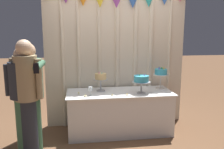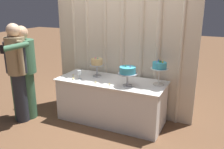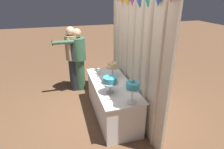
{
  "view_description": "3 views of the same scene",
  "coord_description": "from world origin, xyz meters",
  "px_view_note": "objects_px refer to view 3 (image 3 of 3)",
  "views": [
    {
      "loc": [
        -0.68,
        -3.79,
        1.79
      ],
      "look_at": [
        -0.12,
        0.22,
        1.02
      ],
      "focal_mm": 37.89,
      "sensor_mm": 36.0,
      "label": 1
    },
    {
      "loc": [
        1.64,
        -3.35,
        2.0
      ],
      "look_at": [
        0.01,
        0.12,
        0.83
      ],
      "focal_mm": 38.96,
      "sensor_mm": 36.0,
      "label": 2
    },
    {
      "loc": [
        3.26,
        -0.84,
        2.4
      ],
      "look_at": [
        -0.02,
        0.11,
        0.92
      ],
      "focal_mm": 30.35,
      "sensor_mm": 36.0,
      "label": 3
    }
  ],
  "objects_px": {
    "cake_display_leftmost": "(113,66)",
    "cake_display_rightmost": "(133,87)",
    "cake_display_center": "(110,81)",
    "guest_man_pink_jacket": "(75,59)",
    "tealight_near_left": "(95,73)",
    "tealight_far_left": "(101,70)",
    "guest_girl_blue_dress": "(78,58)",
    "wine_glass": "(99,70)",
    "tealight_near_right": "(99,81)",
    "cake_table": "(112,99)",
    "guest_man_dark_suit": "(72,56)",
    "tealight_far_right": "(101,86)"
  },
  "relations": [
    {
      "from": "wine_glass",
      "to": "tealight_far_right",
      "type": "height_order",
      "value": "wine_glass"
    },
    {
      "from": "tealight_near_left",
      "to": "guest_man_pink_jacket",
      "type": "distance_m",
      "value": 0.93
    },
    {
      "from": "guest_man_dark_suit",
      "to": "tealight_near_left",
      "type": "bearing_deg",
      "value": 27.39
    },
    {
      "from": "tealight_far_right",
      "to": "guest_girl_blue_dress",
      "type": "bearing_deg",
      "value": -170.01
    },
    {
      "from": "cake_display_center",
      "to": "guest_man_dark_suit",
      "type": "bearing_deg",
      "value": -163.91
    },
    {
      "from": "tealight_near_right",
      "to": "tealight_far_right",
      "type": "relative_size",
      "value": 1.21
    },
    {
      "from": "cake_table",
      "to": "cake_display_rightmost",
      "type": "bearing_deg",
      "value": 8.73
    },
    {
      "from": "cake_display_leftmost",
      "to": "cake_display_rightmost",
      "type": "height_order",
      "value": "cake_display_rightmost"
    },
    {
      "from": "tealight_near_left",
      "to": "tealight_far_left",
      "type": "bearing_deg",
      "value": 122.94
    },
    {
      "from": "wine_glass",
      "to": "cake_display_leftmost",
      "type": "bearing_deg",
      "value": 52.85
    },
    {
      "from": "cake_display_leftmost",
      "to": "cake_display_rightmost",
      "type": "relative_size",
      "value": 0.86
    },
    {
      "from": "guest_man_dark_suit",
      "to": "tealight_far_right",
      "type": "bearing_deg",
      "value": 15.17
    },
    {
      "from": "cake_display_center",
      "to": "tealight_far_right",
      "type": "relative_size",
      "value": 9.15
    },
    {
      "from": "wine_glass",
      "to": "tealight_far_right",
      "type": "distance_m",
      "value": 0.61
    },
    {
      "from": "guest_man_pink_jacket",
      "to": "cake_table",
      "type": "bearing_deg",
      "value": 21.9
    },
    {
      "from": "cake_display_center",
      "to": "guest_man_dark_suit",
      "type": "xyz_separation_m",
      "value": [
        -1.74,
        -0.5,
        -0.05
      ]
    },
    {
      "from": "tealight_near_left",
      "to": "guest_man_dark_suit",
      "type": "height_order",
      "value": "guest_man_dark_suit"
    },
    {
      "from": "cake_display_center",
      "to": "guest_girl_blue_dress",
      "type": "relative_size",
      "value": 0.21
    },
    {
      "from": "wine_glass",
      "to": "tealight_near_left",
      "type": "xyz_separation_m",
      "value": [
        -0.08,
        -0.07,
        -0.1
      ]
    },
    {
      "from": "tealight_far_left",
      "to": "guest_man_pink_jacket",
      "type": "xyz_separation_m",
      "value": [
        -0.75,
        -0.52,
        0.09
      ]
    },
    {
      "from": "wine_glass",
      "to": "guest_man_dark_suit",
      "type": "relative_size",
      "value": 0.09
    },
    {
      "from": "cake_display_leftmost",
      "to": "tealight_near_left",
      "type": "xyz_separation_m",
      "value": [
        -0.28,
        -0.33,
        -0.23
      ]
    },
    {
      "from": "tealight_far_right",
      "to": "tealight_far_left",
      "type": "bearing_deg",
      "value": 167.49
    },
    {
      "from": "tealight_far_left",
      "to": "guest_girl_blue_dress",
      "type": "xyz_separation_m",
      "value": [
        -0.69,
        -0.43,
        0.13
      ]
    },
    {
      "from": "cake_display_center",
      "to": "guest_man_pink_jacket",
      "type": "height_order",
      "value": "guest_man_pink_jacket"
    },
    {
      "from": "cake_display_leftmost",
      "to": "tealight_near_left",
      "type": "height_order",
      "value": "cake_display_leftmost"
    },
    {
      "from": "cake_table",
      "to": "guest_man_pink_jacket",
      "type": "height_order",
      "value": "guest_man_pink_jacket"
    },
    {
      "from": "cake_display_center",
      "to": "tealight_near_right",
      "type": "bearing_deg",
      "value": -169.08
    },
    {
      "from": "cake_table",
      "to": "wine_glass",
      "type": "height_order",
      "value": "wine_glass"
    },
    {
      "from": "wine_glass",
      "to": "guest_girl_blue_dress",
      "type": "height_order",
      "value": "guest_girl_blue_dress"
    },
    {
      "from": "tealight_near_right",
      "to": "guest_man_pink_jacket",
      "type": "relative_size",
      "value": 0.03
    },
    {
      "from": "tealight_near_left",
      "to": "guest_man_pink_jacket",
      "type": "height_order",
      "value": "guest_man_pink_jacket"
    },
    {
      "from": "cake_display_leftmost",
      "to": "tealight_far_left",
      "type": "bearing_deg",
      "value": -156.79
    },
    {
      "from": "cake_table",
      "to": "cake_display_center",
      "type": "xyz_separation_m",
      "value": [
        0.34,
        -0.14,
        0.6
      ]
    },
    {
      "from": "cake_table",
      "to": "tealight_near_left",
      "type": "distance_m",
      "value": 0.74
    },
    {
      "from": "cake_table",
      "to": "wine_glass",
      "type": "distance_m",
      "value": 0.72
    },
    {
      "from": "tealight_near_left",
      "to": "cake_display_center",
      "type": "bearing_deg",
      "value": 5.33
    },
    {
      "from": "cake_table",
      "to": "cake_display_leftmost",
      "type": "xyz_separation_m",
      "value": [
        -0.32,
        0.1,
        0.6
      ]
    },
    {
      "from": "cake_display_center",
      "to": "guest_man_pink_jacket",
      "type": "bearing_deg",
      "value": -165.98
    },
    {
      "from": "wine_glass",
      "to": "tealight_far_left",
      "type": "bearing_deg",
      "value": 153.95
    },
    {
      "from": "tealight_near_right",
      "to": "guest_man_dark_suit",
      "type": "relative_size",
      "value": 0.03
    },
    {
      "from": "cake_table",
      "to": "tealight_far_left",
      "type": "xyz_separation_m",
      "value": [
        -0.7,
        -0.06,
        0.38
      ]
    },
    {
      "from": "tealight_far_left",
      "to": "wine_glass",
      "type": "bearing_deg",
      "value": -26.05
    },
    {
      "from": "cake_display_leftmost",
      "to": "guest_man_dark_suit",
      "type": "xyz_separation_m",
      "value": [
        -1.08,
        -0.74,
        -0.05
      ]
    },
    {
      "from": "cake_display_rightmost",
      "to": "wine_glass",
      "type": "distance_m",
      "value": 1.32
    },
    {
      "from": "cake_table",
      "to": "wine_glass",
      "type": "bearing_deg",
      "value": -163.18
    },
    {
      "from": "tealight_far_right",
      "to": "guest_man_pink_jacket",
      "type": "bearing_deg",
      "value": -167.24
    },
    {
      "from": "guest_man_dark_suit",
      "to": "guest_man_pink_jacket",
      "type": "relative_size",
      "value": 1.07
    },
    {
      "from": "cake_display_leftmost",
      "to": "tealight_near_right",
      "type": "xyz_separation_m",
      "value": [
        0.16,
        -0.33,
        -0.23
      ]
    },
    {
      "from": "wine_glass",
      "to": "tealight_near_right",
      "type": "distance_m",
      "value": 0.37
    }
  ]
}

